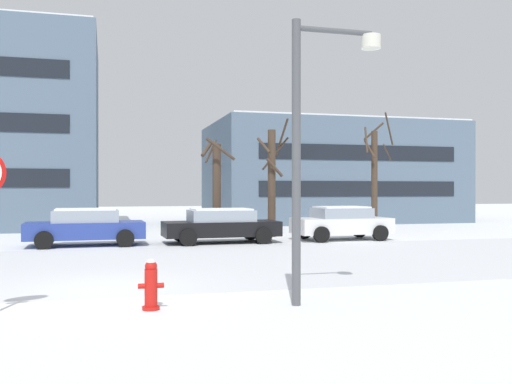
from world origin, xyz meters
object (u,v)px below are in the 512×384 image
Objects in this scene: street_lamp at (313,129)px; parked_car_white at (341,223)px; fire_hydrant at (151,284)px; parked_car_blue at (85,226)px; parked_car_black at (221,225)px.

parked_car_white is (5.81, 12.05, -2.44)m from street_lamp.
street_lamp is at bearing -5.75° from fire_hydrant.
parked_car_blue reaches higher than fire_hydrant.
parked_car_blue is 5.07m from parked_car_black.
parked_car_white is (8.67, 11.76, 0.27)m from fire_hydrant.
parked_car_blue is 1.07× the size of parked_car_white.
parked_car_black is at bearing 72.95° from fire_hydrant.
parked_car_black is at bearing -179.82° from parked_car_white.
parked_car_white is at bearing 53.61° from fire_hydrant.
parked_car_blue is at bearing 177.72° from parked_car_black.
parked_car_blue is at bearing 109.46° from street_lamp.
fire_hydrant is at bearing -126.39° from parked_car_white.
parked_car_black is 1.12× the size of parked_car_white.
parked_car_blue is 10.13m from parked_car_white.
parked_car_blue is 0.95× the size of parked_car_black.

